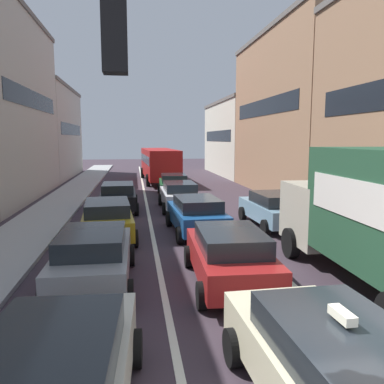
% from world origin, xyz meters
% --- Properties ---
extents(sidewalk_left, '(2.60, 64.00, 0.14)m').
position_xyz_m(sidewalk_left, '(-6.70, 20.00, 0.07)').
color(sidewalk_left, '#A8A8A8').
rests_on(sidewalk_left, ground).
extents(lane_stripe_left, '(0.16, 60.00, 0.01)m').
position_xyz_m(lane_stripe_left, '(-1.70, 20.00, 0.01)').
color(lane_stripe_left, silver).
rests_on(lane_stripe_left, ground).
extents(lane_stripe_right, '(0.16, 60.00, 0.01)m').
position_xyz_m(lane_stripe_right, '(1.70, 20.00, 0.01)').
color(lane_stripe_right, silver).
rests_on(lane_stripe_right, ground).
extents(building_row_right, '(7.20, 43.90, 11.07)m').
position_xyz_m(building_row_right, '(9.90, 20.84, 4.91)').
color(building_row_right, beige).
rests_on(building_row_right, ground).
extents(taxi_centre_lane_front, '(2.17, 4.35, 1.66)m').
position_xyz_m(taxi_centre_lane_front, '(0.19, 0.64, 0.80)').
color(taxi_centre_lane_front, beige).
rests_on(taxi_centre_lane_front, ground).
extents(sedan_left_lane_front, '(2.26, 4.39, 1.49)m').
position_xyz_m(sedan_left_lane_front, '(-3.41, 0.87, 0.80)').
color(sedan_left_lane_front, beige).
rests_on(sedan_left_lane_front, ground).
extents(sedan_centre_lane_second, '(2.19, 4.36, 1.49)m').
position_xyz_m(sedan_centre_lane_second, '(0.05, 5.71, 0.80)').
color(sedan_centre_lane_second, '#A51E1E').
rests_on(sedan_centre_lane_second, ground).
extents(wagon_left_lane_second, '(2.09, 4.32, 1.49)m').
position_xyz_m(wagon_left_lane_second, '(-3.46, 6.13, 0.80)').
color(wagon_left_lane_second, gray).
rests_on(wagon_left_lane_second, ground).
extents(hatchback_centre_lane_third, '(2.23, 4.38, 1.49)m').
position_xyz_m(hatchback_centre_lane_third, '(0.08, 11.28, 0.80)').
color(hatchback_centre_lane_third, '#194C8C').
rests_on(hatchback_centre_lane_third, ground).
extents(sedan_left_lane_third, '(2.30, 4.41, 1.49)m').
position_xyz_m(sedan_left_lane_third, '(-3.42, 10.95, 0.80)').
color(sedan_left_lane_third, '#B29319').
rests_on(sedan_left_lane_third, ground).
extents(coupe_centre_lane_fourth, '(2.08, 4.31, 1.49)m').
position_xyz_m(coupe_centre_lane_fourth, '(0.02, 16.73, 0.80)').
color(coupe_centre_lane_fourth, silver).
rests_on(coupe_centre_lane_fourth, ground).
extents(sedan_left_lane_fourth, '(2.12, 4.33, 1.49)m').
position_xyz_m(sedan_left_lane_fourth, '(-3.24, 16.79, 0.80)').
color(sedan_left_lane_fourth, black).
rests_on(sedan_left_lane_fourth, ground).
extents(sedan_centre_lane_fifth, '(2.20, 4.37, 1.49)m').
position_xyz_m(sedan_centre_lane_fifth, '(0.19, 21.57, 0.80)').
color(sedan_centre_lane_fifth, '#19592D').
rests_on(sedan_centre_lane_fifth, ground).
extents(sedan_right_lane_behind_truck, '(2.18, 4.36, 1.49)m').
position_xyz_m(sedan_right_lane_behind_truck, '(3.60, 11.99, 0.80)').
color(sedan_right_lane_behind_truck, '#759EB7').
rests_on(sedan_right_lane_behind_truck, ground).
extents(bus_mid_queue_primary, '(3.12, 10.59, 2.90)m').
position_xyz_m(bus_mid_queue_primary, '(-0.18, 30.46, 1.76)').
color(bus_mid_queue_primary, '#B21919').
rests_on(bus_mid_queue_primary, ground).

